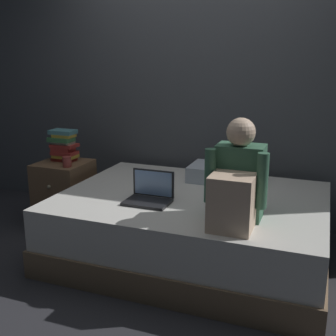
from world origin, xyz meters
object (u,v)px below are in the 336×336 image
bed (192,226)px  nightstand (65,194)px  person_sitting (237,184)px  laptop (150,194)px  pillow (223,174)px  book_stack (64,146)px  mug (67,162)px

bed → nightstand: nightstand is taller
person_sitting → laptop: size_ratio=2.05×
pillow → book_stack: (-1.45, -0.19, 0.17)m
book_stack → pillow: bearing=7.5°
person_sitting → book_stack: bearing=158.9°
pillow → mug: mug is taller
book_stack → mug: 0.24m
bed → mug: size_ratio=22.22×
pillow → book_stack: 1.47m
nightstand → pillow: (1.43, 0.24, 0.27)m
bed → mug: bearing=175.7°
person_sitting → pillow: size_ratio=1.17×
person_sitting → mug: person_sitting is taller
pillow → nightstand: bearing=-170.4°
bed → mug: 1.24m
pillow → person_sitting: bearing=-71.7°
bed → book_stack: 1.43m
bed → pillow: size_ratio=3.57×
bed → laptop: 0.47m
nightstand → book_stack: book_stack is taller
bed → person_sitting: size_ratio=3.05×
bed → mug: mug is taller
laptop → pillow: (0.37, 0.70, 0.01)m
pillow → laptop: bearing=-118.1°
laptop → person_sitting: bearing=-13.6°
laptop → mug: 0.99m
person_sitting → mug: (-1.59, 0.50, -0.11)m
nightstand → mug: size_ratio=6.63×
person_sitting → mug: bearing=162.6°
mug → laptop: bearing=-20.0°
laptop → pillow: size_ratio=0.57×
mug → bed: bearing=-4.3°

